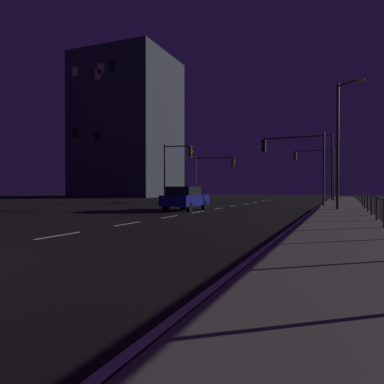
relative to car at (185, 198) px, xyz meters
The scene contains 14 objects.
ground_plane 1.79m from the car, 30.98° to the right, with size 112.00×112.00×0.00m, color black.
sidewalk_right 9.63m from the car, ahead, with size 3.00×77.00×0.14m, color gray.
lane_markings_center 3.12m from the car, 62.97° to the left, with size 0.14×50.00×0.01m.
lane_edge_line 8.90m from the car, 28.12° to the left, with size 0.14×53.00×0.01m.
car is the anchor object (origin of this frame).
traffic_light_far_center 21.46m from the car, 71.04° to the left, with size 4.35×0.35×5.65m.
traffic_light_far_right 17.49m from the car, 102.88° to the left, with size 4.60×0.62×5.07m.
traffic_light_mid_left 9.88m from the car, 48.37° to the left, with size 4.85×0.51×5.48m.
traffic_light_far_left 10.50m from the car, 118.04° to the left, with size 2.88×0.39×5.57m.
street_lamp_mid_block 10.53m from the car, 12.62° to the left, with size 1.59×1.40×7.82m.
street_lamp_far_end 21.07m from the car, 66.46° to the left, with size 1.78×0.47×7.03m.
street_lamp_across_street 28.01m from the car, 71.04° to the left, with size 0.85×1.75×6.98m.
barrier_fence 12.86m from the car, 31.92° to the right, with size 0.09×27.13×0.98m.
building_distant 40.83m from the car, 127.26° to the left, with size 14.53×14.01×23.20m.
Camera 1 is at (8.23, -4.13, 1.51)m, focal length 34.73 mm.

